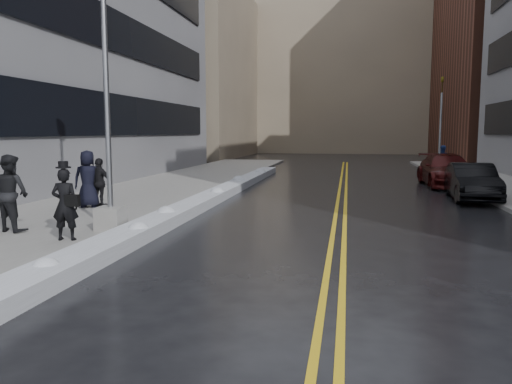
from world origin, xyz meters
The scene contains 16 objects.
ground centered at (0.00, 0.00, 0.00)m, with size 160.00×160.00×0.00m, color black.
sidewalk_west centered at (-5.75, 10.00, 0.07)m, with size 5.50×50.00×0.15m, color gray.
lane_line_left centered at (2.35, 10.00, 0.00)m, with size 0.12×50.00×0.01m, color gold.
lane_line_right centered at (2.65, 10.00, 0.00)m, with size 0.12×50.00×0.01m, color gold.
snow_ridge centered at (-2.45, 8.00, 0.17)m, with size 0.90×30.00×0.34m, color silver.
building_west_far centered at (-15.50, 44.00, 9.00)m, with size 14.00×22.00×18.00m, color gray.
building_far centered at (2.00, 60.00, 11.00)m, with size 36.00×16.00×22.00m, color gray.
lamppost centered at (-3.30, 2.00, 2.53)m, with size 0.65×0.65×7.62m.
traffic_signal centered at (8.50, 24.00, 3.40)m, with size 0.16×0.20×6.00m.
pedestrian_fedora centered at (-3.75, 0.65, 1.00)m, with size 0.62×0.40×1.69m, color black.
pedestrian_b centered at (-5.71, 1.39, 1.13)m, with size 0.95×0.74×1.96m, color black.
pedestrian_c centered at (-5.84, 5.49, 1.11)m, with size 0.94×0.61×1.91m, color black.
pedestrian_d centered at (-5.50, 5.63, 0.98)m, with size 0.97×0.40×1.65m, color black.
pedestrian_east centered at (8.20, 21.31, 1.01)m, with size 0.84×0.65×1.73m, color navy.
car_black centered at (7.50, 10.78, 0.73)m, with size 1.54×4.41×1.45m, color black.
car_maroon centered at (7.50, 16.01, 0.79)m, with size 2.21×5.43×1.58m, color #360808.
Camera 1 is at (2.69, -9.82, 2.67)m, focal length 35.00 mm.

